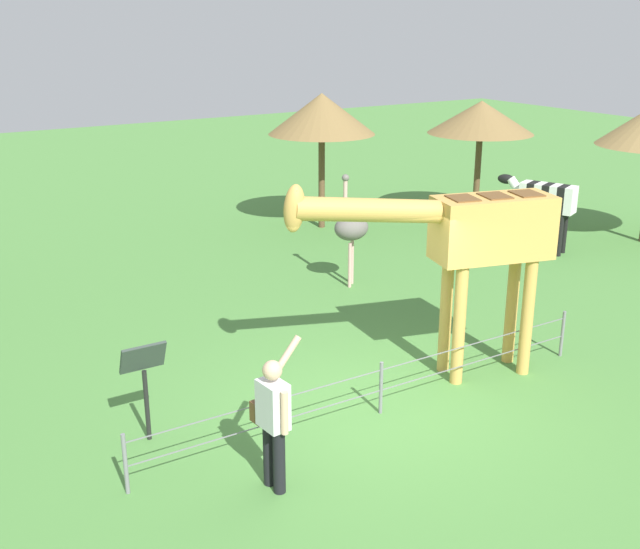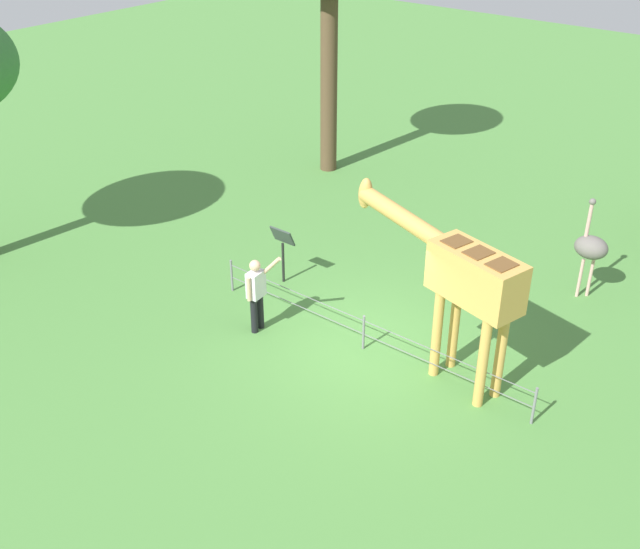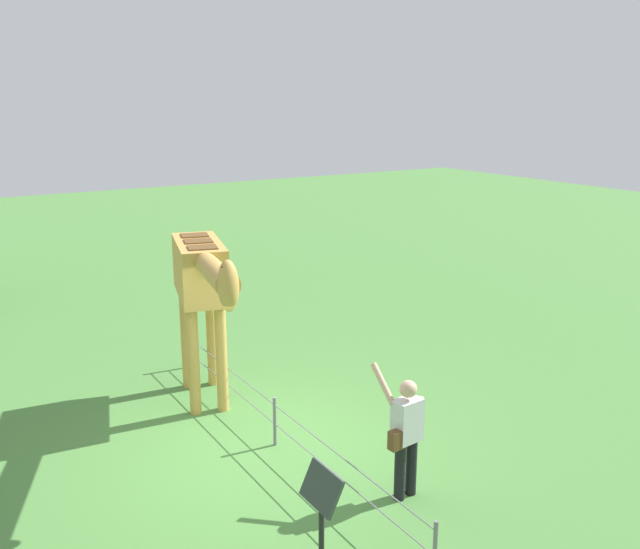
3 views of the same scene
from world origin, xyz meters
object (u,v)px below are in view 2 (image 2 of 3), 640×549
at_px(giraffe, 460,275).
at_px(info_sign, 283,243).
at_px(ostrich, 591,248).
at_px(visitor, 257,291).

distance_m(giraffe, info_sign, 4.82).
relative_size(ostrich, info_sign, 1.70).
bearing_deg(giraffe, ostrich, -101.02).
bearing_deg(visitor, ostrich, -130.96).
distance_m(visitor, ostrich, 7.01).
relative_size(giraffe, ostrich, 1.74).
height_order(ostrich, info_sign, ostrich).
bearing_deg(giraffe, info_sign, -8.28).
relative_size(giraffe, visitor, 2.29).
bearing_deg(giraffe, visitor, 16.09).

